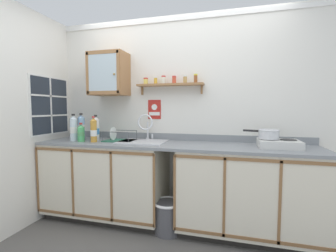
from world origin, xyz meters
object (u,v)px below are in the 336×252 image
Objects in this scene: bottle_juice_amber_3 at (94,131)px; warning_sign at (154,110)px; bottle_soda_green_2 at (81,133)px; trash_bin at (168,216)px; wall_cabinet at (109,74)px; saucepan at (268,134)px; dish_rack at (119,139)px; sink at (143,144)px; bottle_detergent_teal_0 at (95,130)px; bottle_water_blue_4 at (81,127)px; bottle_opaque_white_5 at (96,129)px; hot_plate_stove at (279,144)px; bottle_water_clear_1 at (74,129)px.

bottle_juice_amber_3 is 1.26× the size of warning_sign.
trash_bin is at bearing -2.78° from bottle_soda_green_2.
wall_cabinet reaches higher than trash_bin.
warning_sign reaches higher than trash_bin.
saucepan is 0.98× the size of dish_rack.
sink is 2.09× the size of bottle_detergent_teal_0.
bottle_water_blue_4 is 0.22m from bottle_opaque_white_5.
hot_plate_stove is at bearing 3.76° from bottle_soda_green_2.
hot_plate_stove is 1.11× the size of saucepan.
dish_rack is 1.04m from trash_bin.
wall_cabinet reaches higher than saucepan.
sink is 1.54× the size of trash_bin.
saucepan is 1.91m from bottle_juice_amber_3.
hot_plate_stove is 1.28× the size of bottle_juice_amber_3.
warning_sign is (0.73, 0.20, 0.26)m from bottle_detergent_teal_0.
hot_plate_stove is 2.18m from bottle_soda_green_2.
bottle_detergent_teal_0 is at bearing 37.35° from bottle_water_blue_4.
wall_cabinet is at bearing 176.73° from saucepan.
warning_sign is (0.90, 0.39, 0.23)m from bottle_water_clear_1.
warning_sign is (0.60, 0.42, 0.24)m from bottle_juice_amber_3.
bottle_juice_amber_3 reaches higher than hot_plate_stove.
hot_plate_stove is at bearing 2.72° from bottle_water_clear_1.
bottle_soda_green_2 is 0.71× the size of bottle_opaque_white_5.
bottle_detergent_teal_0 is 0.16m from bottle_water_blue_4.
bottle_water_blue_4 is 1.49m from trash_bin.
hot_plate_stove is at bearing -14.51° from saucepan.
bottle_water_blue_4 is at bearing -155.29° from wall_cabinet.
bottle_juice_amber_3 reaches higher than trash_bin.
saucepan is 2.04m from bottle_detergent_teal_0.
bottle_detergent_teal_0 is at bearing 49.20° from bottle_water_clear_1.
bottle_opaque_white_5 reaches higher than bottle_detergent_teal_0.
bottle_juice_amber_3 is 0.87× the size of trash_bin.
trash_bin is (1.07, -0.05, -0.85)m from bottle_soda_green_2.
warning_sign is (-1.30, 0.26, 0.24)m from saucepan.
bottle_opaque_white_5 is (0.26, 0.07, -0.01)m from bottle_water_clear_1.
hot_plate_stove is 1.09× the size of dish_rack.
bottle_water_blue_4 reaches higher than hot_plate_stove.
bottle_detergent_teal_0 is (-2.04, 0.06, -0.02)m from saucepan.
bottle_soda_green_2 is 0.17m from bottle_opaque_white_5.
saucepan is 1.46× the size of warning_sign.
warning_sign reaches higher than bottle_opaque_white_5.
bottle_opaque_white_5 is at bearing -178.16° from saucepan.
bottle_water_clear_1 reaches higher than bottle_opaque_white_5.
bottle_juice_amber_3 is 0.11m from bottle_opaque_white_5.
dish_rack is (-1.66, -0.01, -0.11)m from saucepan.
hot_plate_stove is at bearing -3.84° from wall_cabinet.
wall_cabinet is (0.31, 0.14, 0.66)m from bottle_water_blue_4.
warning_sign is (0.77, 0.42, 0.27)m from bottle_soda_green_2.
dish_rack is at bearing -10.57° from bottle_detergent_teal_0.
bottle_detergent_teal_0 is at bearing 169.43° from dish_rack.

